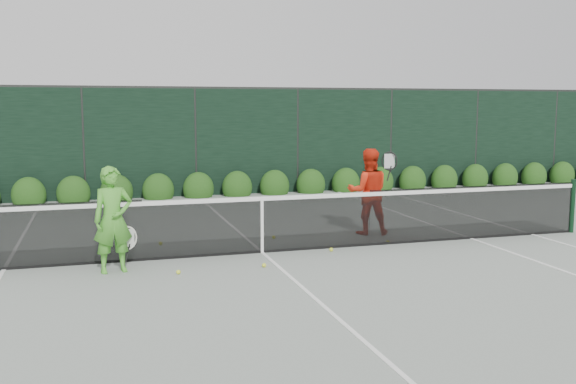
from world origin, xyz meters
name	(u,v)px	position (x,y,z in m)	size (l,w,h in m)	color
ground	(262,253)	(0.00, 0.00, 0.00)	(80.00, 80.00, 0.00)	gray
tennis_net	(261,223)	(-0.02, 0.00, 0.53)	(12.90, 0.10, 1.07)	#10321B
player_woman	(113,220)	(-2.47, -0.60, 0.81)	(0.68, 0.49, 1.62)	green
player_man	(368,191)	(2.42, 1.02, 0.85)	(0.97, 0.82, 1.69)	red
court_lines	(262,252)	(0.00, 0.00, 0.01)	(11.03, 23.83, 0.01)	white
windscreen_fence	(314,184)	(0.00, -2.71, 1.51)	(32.00, 21.07, 3.06)	black
hedge_row	(198,189)	(0.00, 7.15, 0.23)	(31.66, 0.65, 0.94)	#163B10
tennis_balls	(268,250)	(0.11, 0.00, 0.03)	(4.10, 2.22, 0.07)	yellow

